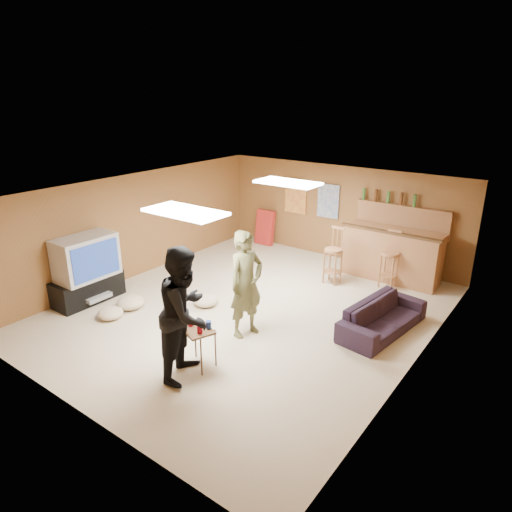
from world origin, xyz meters
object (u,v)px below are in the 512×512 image
Objects in this scene: person_olive at (246,284)px; tray_table at (198,348)px; sofa at (383,317)px; person_black at (185,313)px; tv_body at (86,257)px; bar_counter at (391,255)px.

person_olive is 1.30m from tray_table.
person_olive is 0.99× the size of sofa.
tray_table reaches higher than sofa.
tray_table is (-0.00, 0.21, -0.65)m from person_black.
tv_body reaches higher than tray_table.
tv_body reaches higher than bar_counter.
person_olive reaches higher than tv_body.
bar_counter is 3.81m from person_olive.
person_olive is (3.12, 0.80, -0.01)m from tv_body.
tv_body is 3.21m from tray_table.
bar_counter is at bearing 26.27° from sofa.
bar_counter reaches higher than tray_table.
bar_counter is at bearing -2.67° from person_olive.
person_olive is at bearing 136.34° from sofa.
sofa is at bearing -38.49° from person_olive.
person_black is at bearing -166.19° from person_olive.
bar_counter is 1.13× the size of person_olive.
person_olive is 2.92× the size of tray_table.
bar_counter is at bearing 47.00° from tv_body.
sofa is (1.76, 2.79, -0.69)m from person_black.
tv_body is at bearing 117.46° from person_olive.
person_black reaches higher than bar_counter.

